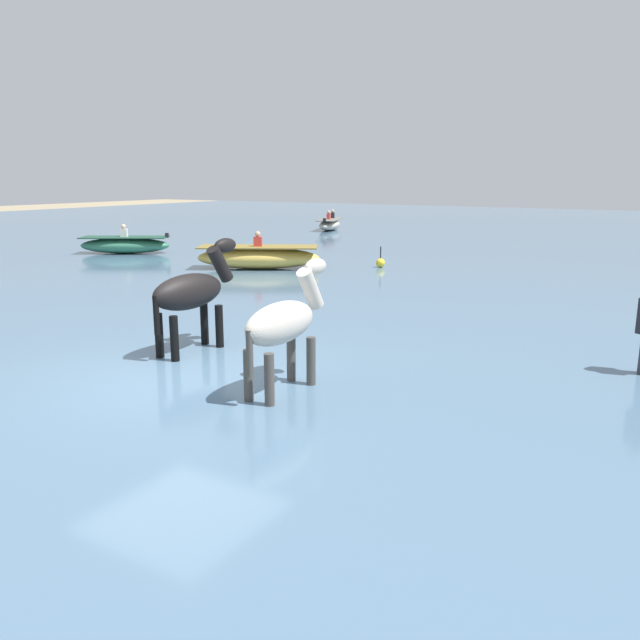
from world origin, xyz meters
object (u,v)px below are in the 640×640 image
boat_far_offshore (330,224)px  boat_distant_west (125,245)px  horse_trailing_black (192,294)px  boat_distant_east (258,257)px  horse_lead_pinto (284,325)px  channel_buoy (380,263)px

boat_far_offshore → boat_distant_west: boat_distant_west is taller
horse_trailing_black → boat_distant_east: horse_trailing_black is taller
horse_lead_pinto → boat_far_offshore: 27.03m
horse_lead_pinto → horse_trailing_black: (-2.47, 0.89, 0.06)m
horse_trailing_black → boat_distant_east: (-5.00, 8.53, -0.63)m
horse_lead_pinto → boat_distant_west: size_ratio=0.58×
horse_lead_pinto → horse_trailing_black: horse_trailing_black is taller
horse_trailing_black → channel_buoy: bearing=99.2°
boat_distant_west → channel_buoy: boat_distant_west is taller
boat_distant_west → channel_buoy: size_ratio=5.13×
boat_far_offshore → boat_distant_west: 13.61m
horse_lead_pinto → channel_buoy: 12.48m
channel_buoy → boat_far_offshore: bearing=126.9°
boat_distant_west → channel_buoy: 10.28m
horse_lead_pinto → channel_buoy: bearing=109.8°
boat_far_offshore → channel_buoy: bearing=-53.1°
horse_lead_pinto → channel_buoy: size_ratio=2.99×
boat_far_offshore → channel_buoy: boat_far_offshore is taller
horse_trailing_black → boat_far_offshore: bearing=115.1°
channel_buoy → horse_lead_pinto: bearing=-70.2°
horse_trailing_black → boat_distant_east: size_ratio=0.52×
boat_far_offshore → boat_distant_west: bearing=-95.2°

